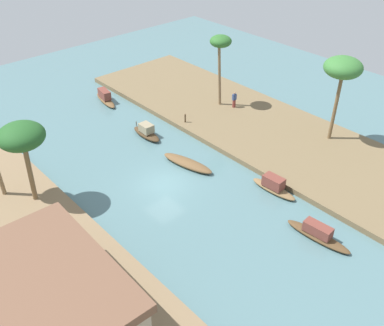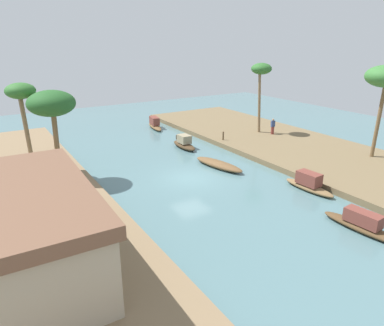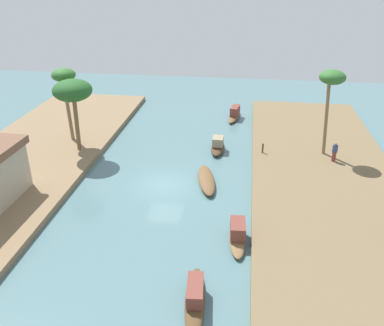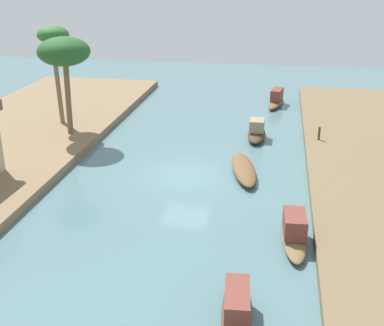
% 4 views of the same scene
% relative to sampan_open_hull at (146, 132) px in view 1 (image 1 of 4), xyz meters
% --- Properties ---
extents(river_water, '(64.04, 64.04, 0.00)m').
position_rel_sampan_open_hull_xyz_m(river_water, '(-6.65, 3.40, -0.45)').
color(river_water, slate).
rests_on(river_water, ground).
extents(riverbank_left, '(40.40, 10.86, 0.45)m').
position_rel_sampan_open_hull_xyz_m(riverbank_left, '(-6.65, -8.42, -0.22)').
color(riverbank_left, brown).
rests_on(riverbank_left, ground).
extents(riverbank_right, '(40.40, 10.86, 0.45)m').
position_rel_sampan_open_hull_xyz_m(riverbank_right, '(-6.65, 15.21, -0.22)').
color(riverbank_right, '#846B4C').
rests_on(riverbank_right, ground).
extents(sampan_open_hull, '(3.44, 1.12, 1.27)m').
position_rel_sampan_open_hull_xyz_m(sampan_open_hull, '(0.00, 0.00, 0.00)').
color(sampan_open_hull, '#47331E').
rests_on(sampan_open_hull, river_water).
extents(sampan_upstream_small, '(4.08, 1.56, 1.29)m').
position_rel_sampan_open_hull_xyz_m(sampan_upstream_small, '(8.42, -1.09, 0.03)').
color(sampan_upstream_small, brown).
rests_on(sampan_upstream_small, river_water).
extents(sampan_midstream, '(4.65, 1.35, 1.12)m').
position_rel_sampan_open_hull_xyz_m(sampan_midstream, '(-17.94, -0.36, -0.04)').
color(sampan_midstream, brown).
rests_on(sampan_midstream, river_water).
extents(sampan_downstream_large, '(3.83, 1.17, 1.25)m').
position_rel_sampan_open_hull_xyz_m(sampan_downstream_large, '(-12.73, -2.18, 0.03)').
color(sampan_downstream_large, brown).
rests_on(sampan_downstream_large, river_water).
extents(sampan_with_red_awning, '(4.85, 2.11, 0.53)m').
position_rel_sampan_open_hull_xyz_m(sampan_with_red_awning, '(-5.95, 0.36, -0.18)').
color(sampan_with_red_awning, brown).
rests_on(sampan_with_red_awning, river_water).
extents(person_on_near_bank, '(0.36, 0.42, 1.59)m').
position_rel_sampan_open_hull_xyz_m(person_on_near_bank, '(-1.74, -9.41, 0.72)').
color(person_on_near_bank, brown).
rests_on(person_on_near_bank, riverbank_left).
extents(mooring_post, '(0.14, 0.14, 0.81)m').
position_rel_sampan_open_hull_xyz_m(mooring_post, '(-0.88, -3.81, 0.41)').
color(mooring_post, '#4C3823').
rests_on(mooring_post, riverbank_left).
extents(palm_tree_left_near, '(3.11, 3.11, 7.32)m').
position_rel_sampan_open_hull_xyz_m(palm_tree_left_near, '(-11.42, -11.34, 6.36)').
color(palm_tree_left_near, brown).
rests_on(palm_tree_left_near, riverbank_left).
extents(palm_tree_left_far, '(2.02, 2.02, 6.97)m').
position_rel_sampan_open_hull_xyz_m(palm_tree_left_far, '(-0.35, -8.66, 6.12)').
color(palm_tree_left_far, '#7F6647').
rests_on(palm_tree_left_far, riverbank_left).
extents(palm_tree_right_tall, '(3.15, 3.15, 6.01)m').
position_rel_sampan_open_hull_xyz_m(palm_tree_right_tall, '(-2.29, 11.59, 5.05)').
color(palm_tree_right_tall, brown).
rests_on(palm_tree_right_tall, riverbank_right).
extents(riverside_building, '(9.67, 6.37, 3.72)m').
position_rel_sampan_open_hull_xyz_m(riverside_building, '(-13.03, 15.60, 1.89)').
color(riverside_building, tan).
rests_on(riverside_building, riverbank_right).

